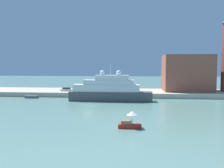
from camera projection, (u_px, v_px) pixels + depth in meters
name	position (u px, v px, depth m)	size (l,w,h in m)	color
ground	(88.00, 105.00, 66.00)	(400.00, 400.00, 0.00)	slate
quay_dock	(101.00, 92.00, 91.33)	(110.00, 19.16, 1.64)	#B7AD99
large_yacht	(109.00, 91.00, 74.41)	(25.65, 4.26, 11.69)	#4C4C51
small_motorboat	(130.00, 122.00, 41.65)	(4.03, 1.88, 2.98)	#B22319
work_barge	(32.00, 97.00, 81.25)	(4.48, 1.49, 0.84)	#595966
harbor_building	(187.00, 73.00, 89.63)	(17.32, 13.78, 13.36)	#93513D
parked_car	(67.00, 90.00, 88.58)	(4.60, 1.88, 1.33)	silver
person_figure	(80.00, 89.00, 87.96)	(0.36, 0.36, 1.79)	#334C8C
mooring_bollard	(111.00, 92.00, 82.40)	(0.41, 0.41, 0.74)	black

